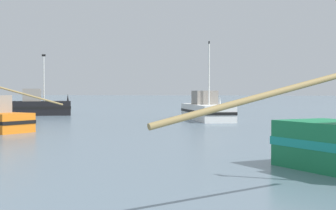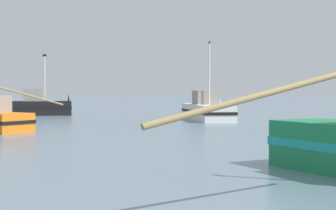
# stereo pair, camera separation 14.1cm
# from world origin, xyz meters

# --- Properties ---
(fishing_boat_black) EXTENTS (6.92, 5.06, 5.86)m
(fishing_boat_black) POSITION_xyz_m (-12.83, 40.83, 0.87)
(fishing_boat_black) COLOR black
(fishing_boat_black) RESTS_ON ground
(fishing_boat_white) EXTENTS (5.90, 9.45, 6.24)m
(fishing_boat_white) POSITION_xyz_m (4.29, 37.61, 0.78)
(fishing_boat_white) COLOR white
(fishing_boat_white) RESTS_ON ground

